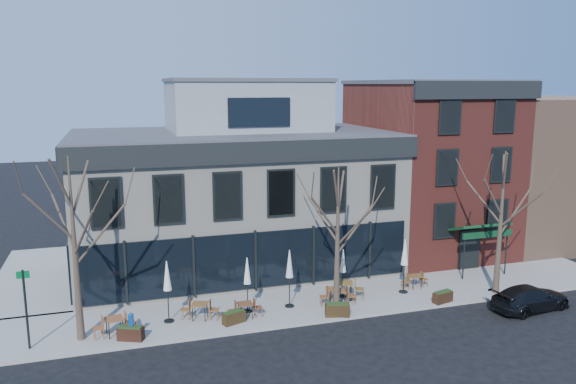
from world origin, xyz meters
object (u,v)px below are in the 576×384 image
object	(u,v)px
parked_sedan	(530,298)
umbrella_0	(167,279)
cafe_set_0	(115,324)
call_box	(131,325)

from	to	relation	value
parked_sedan	umbrella_0	bearing A→B (deg)	71.16
parked_sedan	umbrella_0	world-z (taller)	umbrella_0
cafe_set_0	umbrella_0	world-z (taller)	umbrella_0
call_box	cafe_set_0	size ratio (longest dim) A/B	0.64
parked_sedan	cafe_set_0	size ratio (longest dim) A/B	2.24
parked_sedan	call_box	distance (m)	18.94
cafe_set_0	umbrella_0	bearing A→B (deg)	17.39
cafe_set_0	parked_sedan	bearing A→B (deg)	-8.05
cafe_set_0	umbrella_0	distance (m)	2.95
cafe_set_0	umbrella_0	xyz separation A→B (m)	(2.38, 0.75, 1.56)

